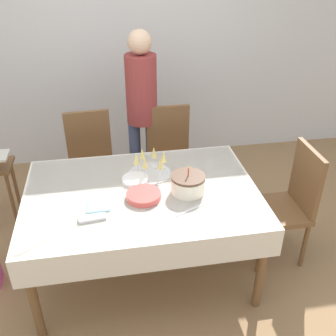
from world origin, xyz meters
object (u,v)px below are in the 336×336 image
(dining_chair_far_right, at_px, (170,154))
(birthday_cake, at_px, (188,184))
(dining_chair_right_end, at_px, (289,200))
(person_standing, at_px, (142,102))
(plate_stack_dessert, at_px, (135,179))
(plate_stack_main, at_px, (144,196))
(champagne_tray, at_px, (150,164))
(dining_chair_far_left, at_px, (91,160))

(dining_chair_far_right, bearing_deg, birthday_cake, -92.48)
(dining_chair_right_end, xyz_separation_m, person_standing, (-1.00, 1.09, 0.44))
(dining_chair_right_end, xyz_separation_m, plate_stack_dessert, (-1.16, 0.14, 0.22))
(plate_stack_main, distance_m, plate_stack_dessert, 0.23)
(dining_chair_right_end, bearing_deg, champagne_tray, 167.67)
(plate_stack_dessert, height_order, person_standing, person_standing)
(dining_chair_far_right, xyz_separation_m, champagne_tray, (-0.27, -0.65, 0.29))
(dining_chair_far_left, height_order, person_standing, person_standing)
(dining_chair_far_right, xyz_separation_m, plate_stack_main, (-0.35, -0.96, 0.23))
(dining_chair_far_right, distance_m, plate_stack_main, 1.05)
(dining_chair_far_right, xyz_separation_m, dining_chair_right_end, (0.77, -0.88, 0.00))
(dining_chair_far_right, height_order, plate_stack_main, dining_chair_far_right)
(birthday_cake, bearing_deg, dining_chair_far_left, 125.95)
(dining_chair_far_right, xyz_separation_m, birthday_cake, (-0.04, -0.94, 0.28))
(person_standing, bearing_deg, champagne_tray, -92.76)
(dining_chair_far_left, xyz_separation_m, dining_chair_right_end, (1.50, -0.88, 0.00))
(dining_chair_far_left, height_order, dining_chair_right_end, same)
(dining_chair_far_left, height_order, plate_stack_dessert, dining_chair_far_left)
(plate_stack_main, distance_m, person_standing, 1.19)
(plate_stack_dessert, bearing_deg, champagne_tray, 35.32)
(person_standing, bearing_deg, plate_stack_dessert, -99.80)
(plate_stack_main, bearing_deg, dining_chair_far_left, 111.01)
(champagne_tray, relative_size, plate_stack_main, 1.34)
(dining_chair_far_left, relative_size, birthday_cake, 4.00)
(plate_stack_main, bearing_deg, dining_chair_right_end, 4.17)
(dining_chair_far_left, relative_size, plate_stack_dessert, 5.00)
(dining_chair_far_right, bearing_deg, dining_chair_right_end, -48.72)
(plate_stack_main, relative_size, person_standing, 0.15)
(champagne_tray, bearing_deg, dining_chair_far_right, 67.87)
(champagne_tray, bearing_deg, birthday_cake, -51.69)
(plate_stack_dessert, relative_size, person_standing, 0.12)
(person_standing, bearing_deg, dining_chair_far_right, -42.32)
(plate_stack_main, bearing_deg, plate_stack_dessert, 99.15)
(birthday_cake, distance_m, person_standing, 1.17)
(champagne_tray, bearing_deg, dining_chair_right_end, -12.33)
(champagne_tray, bearing_deg, dining_chair_far_left, 124.87)
(birthday_cake, relative_size, champagne_tray, 0.75)
(dining_chair_right_end, height_order, plate_stack_main, dining_chair_right_end)
(champagne_tray, xyz_separation_m, person_standing, (0.04, 0.86, 0.15))
(dining_chair_far_right, height_order, champagne_tray, dining_chair_far_right)
(birthday_cake, relative_size, plate_stack_dessert, 1.25)
(dining_chair_right_end, distance_m, person_standing, 1.54)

